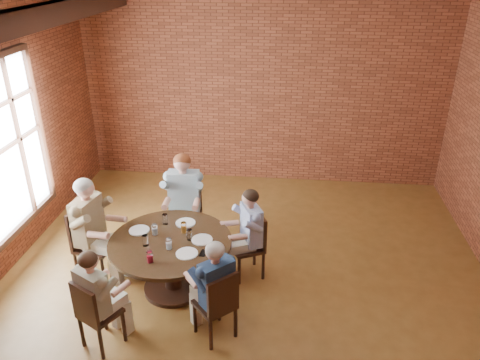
# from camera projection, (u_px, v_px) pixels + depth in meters

# --- Properties ---
(floor) EXTENTS (7.00, 7.00, 0.00)m
(floor) POSITION_uv_depth(u_px,v_px,m) (243.00, 295.00, 5.97)
(floor) COLOR olive
(floor) RESTS_ON ground
(ceiling) EXTENTS (7.00, 7.00, 0.00)m
(ceiling) POSITION_uv_depth(u_px,v_px,m) (243.00, 15.00, 4.49)
(ceiling) COLOR silver
(ceiling) RESTS_ON wall_back
(wall_back) EXTENTS (7.00, 0.00, 7.00)m
(wall_back) POSITION_uv_depth(u_px,v_px,m) (263.00, 92.00, 8.36)
(wall_back) COLOR brown
(wall_back) RESTS_ON ground
(ceiling_beam) EXTENTS (0.22, 6.90, 0.26)m
(ceiling_beam) POSITION_uv_depth(u_px,v_px,m) (6.00, 25.00, 4.78)
(ceiling_beam) COLOR black
(ceiling_beam) RESTS_ON ceiling
(dining_table) EXTENTS (1.52, 1.52, 0.75)m
(dining_table) POSITION_uv_depth(u_px,v_px,m) (171.00, 255.00, 5.84)
(dining_table) COLOR black
(dining_table) RESTS_ON floor
(chair_a) EXTENTS (0.52, 0.52, 0.90)m
(chair_a) POSITION_uv_depth(u_px,v_px,m) (253.00, 242.00, 6.17)
(chair_a) COLOR black
(chair_a) RESTS_ON floor
(diner_a) EXTENTS (0.75, 0.70, 1.27)m
(diner_a) POSITION_uv_depth(u_px,v_px,m) (247.00, 234.00, 6.09)
(diner_a) COLOR #4159AA
(diner_a) RESTS_ON floor
(chair_b) EXTENTS (0.50, 0.50, 0.98)m
(chair_b) POSITION_uv_depth(u_px,v_px,m) (185.00, 208.00, 6.92)
(chair_b) COLOR black
(chair_b) RESTS_ON floor
(diner_b) EXTENTS (0.62, 0.75, 1.41)m
(diner_b) POSITION_uv_depth(u_px,v_px,m) (184.00, 201.00, 6.75)
(diner_b) COLOR #90ABB8
(diner_b) RESTS_ON floor
(chair_c) EXTENTS (0.55, 0.55, 0.98)m
(chair_c) POSITION_uv_depth(u_px,v_px,m) (89.00, 239.00, 6.18)
(chair_c) COLOR black
(chair_c) RESTS_ON floor
(diner_c) EXTENTS (0.81, 0.71, 1.41)m
(diner_c) POSITION_uv_depth(u_px,v_px,m) (93.00, 229.00, 6.07)
(diner_c) COLOR brown
(diner_c) RESTS_ON floor
(chair_d) EXTENTS (0.51, 0.51, 0.88)m
(chair_d) POSITION_uv_depth(u_px,v_px,m) (94.00, 313.00, 4.97)
(chair_d) COLOR black
(chair_d) RESTS_ON floor
(diner_d) EXTENTS (0.69, 0.73, 1.23)m
(diner_d) POSITION_uv_depth(u_px,v_px,m) (98.00, 299.00, 4.97)
(diner_d) COLOR tan
(diner_d) RESTS_ON floor
(chair_e) EXTENTS (0.55, 0.55, 0.89)m
(chair_e) POSITION_uv_depth(u_px,v_px,m) (218.00, 304.00, 5.09)
(chair_e) COLOR black
(chair_e) RESTS_ON floor
(diner_e) EXTENTS (0.76, 0.76, 1.26)m
(diner_e) POSITION_uv_depth(u_px,v_px,m) (214.00, 290.00, 5.09)
(diner_e) COLOR navy
(diner_e) RESTS_ON floor
(plate_a) EXTENTS (0.26, 0.26, 0.01)m
(plate_a) POSITION_uv_depth(u_px,v_px,m) (202.00, 240.00, 5.75)
(plate_a) COLOR white
(plate_a) RESTS_ON dining_table
(plate_b) EXTENTS (0.26, 0.26, 0.01)m
(plate_b) POSITION_uv_depth(u_px,v_px,m) (186.00, 223.00, 6.10)
(plate_b) COLOR white
(plate_b) RESTS_ON dining_table
(plate_c) EXTENTS (0.26, 0.26, 0.01)m
(plate_c) POSITION_uv_depth(u_px,v_px,m) (139.00, 230.00, 5.94)
(plate_c) COLOR white
(plate_c) RESTS_ON dining_table
(plate_d) EXTENTS (0.26, 0.26, 0.01)m
(plate_d) POSITION_uv_depth(u_px,v_px,m) (187.00, 253.00, 5.48)
(plate_d) COLOR white
(plate_d) RESTS_ON dining_table
(glass_a) EXTENTS (0.07, 0.07, 0.14)m
(glass_a) POSITION_uv_depth(u_px,v_px,m) (189.00, 235.00, 5.73)
(glass_a) COLOR white
(glass_a) RESTS_ON dining_table
(glass_b) EXTENTS (0.07, 0.07, 0.14)m
(glass_b) POSITION_uv_depth(u_px,v_px,m) (184.00, 227.00, 5.89)
(glass_b) COLOR white
(glass_b) RESTS_ON dining_table
(glass_c) EXTENTS (0.07, 0.07, 0.14)m
(glass_c) POSITION_uv_depth(u_px,v_px,m) (165.00, 219.00, 6.07)
(glass_c) COLOR white
(glass_c) RESTS_ON dining_table
(glass_d) EXTENTS (0.07, 0.07, 0.14)m
(glass_d) POSITION_uv_depth(u_px,v_px,m) (155.00, 230.00, 5.84)
(glass_d) COLOR white
(glass_d) RESTS_ON dining_table
(glass_e) EXTENTS (0.07, 0.07, 0.14)m
(glass_e) POSITION_uv_depth(u_px,v_px,m) (145.00, 240.00, 5.62)
(glass_e) COLOR white
(glass_e) RESTS_ON dining_table
(glass_f) EXTENTS (0.07, 0.07, 0.14)m
(glass_f) POSITION_uv_depth(u_px,v_px,m) (150.00, 257.00, 5.32)
(glass_f) COLOR white
(glass_f) RESTS_ON dining_table
(glass_g) EXTENTS (0.07, 0.07, 0.14)m
(glass_g) POSITION_uv_depth(u_px,v_px,m) (169.00, 244.00, 5.55)
(glass_g) COLOR white
(glass_g) RESTS_ON dining_table
(smartphone) EXTENTS (0.08, 0.14, 0.01)m
(smartphone) POSITION_uv_depth(u_px,v_px,m) (203.00, 253.00, 5.50)
(smartphone) COLOR black
(smartphone) RESTS_ON dining_table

